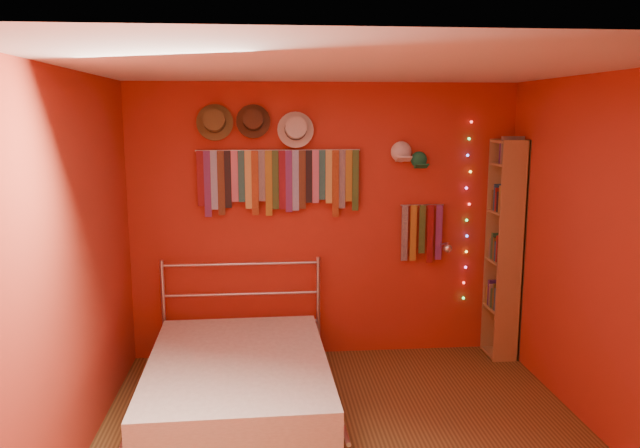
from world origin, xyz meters
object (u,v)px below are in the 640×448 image
object	(u,v)px
tie_rack	(278,178)
bookshelf	(508,248)
reading_lamp	(446,248)
bed	(238,382)

from	to	relation	value
tie_rack	bookshelf	size ratio (longest dim) A/B	0.72
reading_lamp	bed	bearing A→B (deg)	-155.40
bed	reading_lamp	bearing A→B (deg)	23.56
reading_lamp	bookshelf	xyz separation A→B (m)	(0.59, 0.03, -0.03)
reading_lamp	bed	xyz separation A→B (m)	(-1.83, -0.84, -0.82)
bookshelf	bed	xyz separation A→B (m)	(-2.42, -0.87, -0.80)
bookshelf	bed	bearing A→B (deg)	-160.21
reading_lamp	bed	world-z (taller)	reading_lamp
bookshelf	bed	size ratio (longest dim) A/B	1.01
reading_lamp	bookshelf	world-z (taller)	bookshelf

